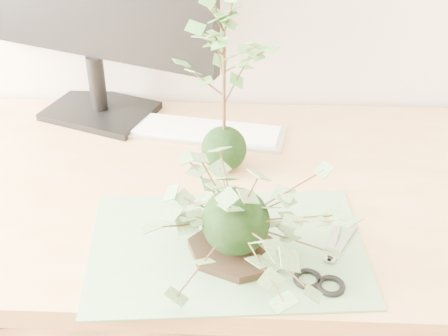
{
  "coord_description": "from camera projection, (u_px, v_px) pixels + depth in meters",
  "views": [
    {
      "loc": [
        0.04,
        0.22,
        1.45
      ],
      "look_at": [
        0.0,
        1.14,
        0.84
      ],
      "focal_mm": 50.0,
      "sensor_mm": 36.0,
      "label": 1
    }
  ],
  "objects": [
    {
      "name": "stone_dish",
      "position": [
        235.0,
        251.0,
        1.05
      ],
      "size": [
        0.23,
        0.23,
        0.01
      ],
      "primitive_type": "cylinder",
      "rotation": [
        0.0,
        0.0,
        -0.42
      ],
      "color": "black",
      "rests_on": "cutting_mat"
    },
    {
      "name": "scissors",
      "position": [
        330.0,
        274.0,
        1.01
      ],
      "size": [
        0.1,
        0.2,
        0.01
      ],
      "rotation": [
        0.0,
        0.0,
        -0.38
      ],
      "color": "gray",
      "rests_on": "cutting_mat"
    },
    {
      "name": "cutting_mat",
      "position": [
        227.0,
        248.0,
        1.08
      ],
      "size": [
        0.5,
        0.36,
        0.0
      ],
      "primitive_type": "cube",
      "rotation": [
        0.0,
        0.0,
        0.09
      ],
      "color": "#63955E",
      "rests_on": "desk"
    },
    {
      "name": "keyboard",
      "position": [
        200.0,
        131.0,
        1.4
      ],
      "size": [
        0.39,
        0.17,
        0.01
      ],
      "rotation": [
        0.0,
        0.0,
        -0.16
      ],
      "color": "silver",
      "rests_on": "desk"
    },
    {
      "name": "ivy_kokedama",
      "position": [
        236.0,
        195.0,
        0.99
      ],
      "size": [
        0.42,
        0.42,
        0.23
      ],
      "rotation": [
        0.0,
        0.0,
        -0.41
      ],
      "color": "black",
      "rests_on": "stone_dish"
    },
    {
      "name": "maple_kokedama",
      "position": [
        224.0,
        44.0,
        1.14
      ],
      "size": [
        0.24,
        0.24,
        0.39
      ],
      "rotation": [
        0.0,
        0.0,
        -0.18
      ],
      "color": "black",
      "rests_on": "desk"
    },
    {
      "name": "desk",
      "position": [
        232.0,
        220.0,
        1.29
      ],
      "size": [
        1.6,
        0.7,
        0.74
      ],
      "color": "tan",
      "rests_on": "ground_plane"
    }
  ]
}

